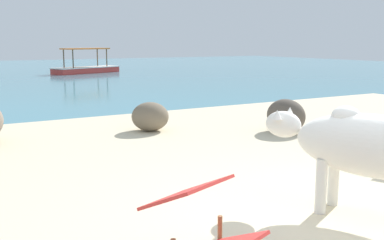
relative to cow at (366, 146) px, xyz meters
name	(u,v)px	position (x,y,z in m)	size (l,w,h in m)	color
sand_beach	(357,232)	(-0.27, -0.18, -0.69)	(18.00, 14.00, 0.04)	beige
cow	(366,146)	(0.00, 0.00, 0.00)	(1.01, 1.82, 1.02)	silver
deck_chair_far	(204,223)	(-1.83, -0.18, -0.29)	(0.77, 0.90, 0.68)	olive
shore_rock_medium	(150,117)	(0.07, 4.77, -0.41)	(0.68, 0.63, 0.53)	#756651
shore_rock_small	(286,116)	(2.11, 3.44, -0.38)	(0.77, 0.57, 0.60)	brown
boat_red	(86,68)	(3.91, 20.91, -0.42)	(3.84, 2.36, 1.29)	#C63833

